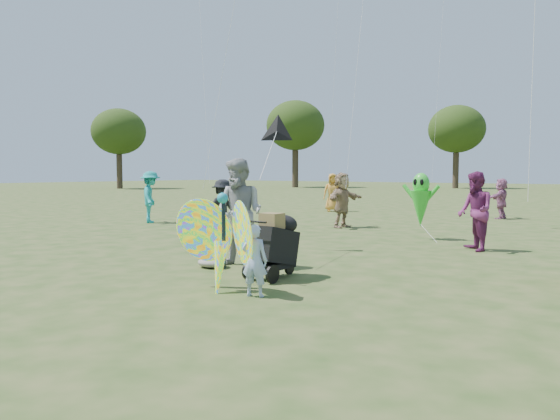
{
  "coord_description": "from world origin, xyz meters",
  "views": [
    {
      "loc": [
        5.41,
        -6.13,
        1.77
      ],
      "look_at": [
        -0.2,
        1.5,
        1.1
      ],
      "focal_mm": 35.0,
      "sensor_mm": 36.0,
      "label": 1
    }
  ],
  "objects_px": {
    "crowd_b": "(223,209)",
    "crowd_g": "(333,192)",
    "crowd_j": "(501,199)",
    "alien_kite": "(421,202)",
    "crowd_e": "(475,211)",
    "crowd_d": "(342,200)",
    "butterfly_kite": "(222,243)",
    "child_girl": "(255,261)",
    "jogging_stroller": "(275,241)",
    "adult_man": "(239,213)",
    "crowd_i": "(151,197)"
  },
  "relations": [
    {
      "from": "crowd_b",
      "to": "crowd_i",
      "type": "bearing_deg",
      "value": 77.4
    },
    {
      "from": "crowd_g",
      "to": "crowd_d",
      "type": "bearing_deg",
      "value": -91.0
    },
    {
      "from": "crowd_d",
      "to": "crowd_e",
      "type": "xyz_separation_m",
      "value": [
        4.95,
        -2.73,
        0.02
      ]
    },
    {
      "from": "crowd_e",
      "to": "jogging_stroller",
      "type": "relative_size",
      "value": 1.63
    },
    {
      "from": "crowd_e",
      "to": "crowd_i",
      "type": "relative_size",
      "value": 0.99
    },
    {
      "from": "crowd_e",
      "to": "jogging_stroller",
      "type": "xyz_separation_m",
      "value": [
        -1.72,
        -5.13,
        -0.28
      ]
    },
    {
      "from": "crowd_b",
      "to": "crowd_e",
      "type": "relative_size",
      "value": 0.88
    },
    {
      "from": "crowd_j",
      "to": "crowd_b",
      "type": "bearing_deg",
      "value": -16.68
    },
    {
      "from": "child_girl",
      "to": "alien_kite",
      "type": "xyz_separation_m",
      "value": [
        -0.64,
        7.69,
        0.46
      ]
    },
    {
      "from": "child_girl",
      "to": "alien_kite",
      "type": "distance_m",
      "value": 7.73
    },
    {
      "from": "crowd_d",
      "to": "butterfly_kite",
      "type": "relative_size",
      "value": 1.01
    },
    {
      "from": "crowd_e",
      "to": "alien_kite",
      "type": "distance_m",
      "value": 2.21
    },
    {
      "from": "crowd_d",
      "to": "jogging_stroller",
      "type": "relative_size",
      "value": 1.61
    },
    {
      "from": "crowd_e",
      "to": "alien_kite",
      "type": "height_order",
      "value": "crowd_e"
    },
    {
      "from": "crowd_i",
      "to": "jogging_stroller",
      "type": "xyz_separation_m",
      "value": [
        9.37,
        -5.33,
        -0.28
      ]
    },
    {
      "from": "crowd_g",
      "to": "alien_kite",
      "type": "distance_m",
      "value": 10.14
    },
    {
      "from": "child_girl",
      "to": "crowd_g",
      "type": "bearing_deg",
      "value": -80.91
    },
    {
      "from": "crowd_b",
      "to": "crowd_d",
      "type": "relative_size",
      "value": 0.9
    },
    {
      "from": "crowd_i",
      "to": "butterfly_kite",
      "type": "relative_size",
      "value": 1.03
    },
    {
      "from": "crowd_e",
      "to": "crowd_i",
      "type": "bearing_deg",
      "value": -129.27
    },
    {
      "from": "adult_man",
      "to": "crowd_e",
      "type": "relative_size",
      "value": 1.13
    },
    {
      "from": "child_girl",
      "to": "crowd_d",
      "type": "distance_m",
      "value": 9.88
    },
    {
      "from": "child_girl",
      "to": "crowd_e",
      "type": "distance_m",
      "value": 6.5
    },
    {
      "from": "crowd_j",
      "to": "alien_kite",
      "type": "distance_m",
      "value": 7.77
    },
    {
      "from": "crowd_d",
      "to": "jogging_stroller",
      "type": "bearing_deg",
      "value": -152.86
    },
    {
      "from": "crowd_g",
      "to": "crowd_i",
      "type": "relative_size",
      "value": 0.95
    },
    {
      "from": "crowd_e",
      "to": "alien_kite",
      "type": "xyz_separation_m",
      "value": [
        -1.79,
        1.3,
        0.08
      ]
    },
    {
      "from": "adult_man",
      "to": "crowd_g",
      "type": "height_order",
      "value": "adult_man"
    },
    {
      "from": "crowd_g",
      "to": "jogging_stroller",
      "type": "bearing_deg",
      "value": -96.98
    },
    {
      "from": "jogging_stroller",
      "to": "alien_kite",
      "type": "bearing_deg",
      "value": 92.58
    },
    {
      "from": "child_girl",
      "to": "crowd_g",
      "type": "distance_m",
      "value": 16.84
    },
    {
      "from": "crowd_g",
      "to": "crowd_j",
      "type": "relative_size",
      "value": 1.11
    },
    {
      "from": "crowd_e",
      "to": "jogging_stroller",
      "type": "bearing_deg",
      "value": -56.75
    },
    {
      "from": "child_girl",
      "to": "adult_man",
      "type": "bearing_deg",
      "value": -62.45
    },
    {
      "from": "child_girl",
      "to": "crowd_e",
      "type": "xyz_separation_m",
      "value": [
        1.14,
        6.39,
        0.38
      ]
    },
    {
      "from": "crowd_g",
      "to": "crowd_b",
      "type": "bearing_deg",
      "value": -109.08
    },
    {
      "from": "child_girl",
      "to": "crowd_i",
      "type": "distance_m",
      "value": 11.93
    },
    {
      "from": "jogging_stroller",
      "to": "alien_kite",
      "type": "height_order",
      "value": "alien_kite"
    },
    {
      "from": "alien_kite",
      "to": "jogging_stroller",
      "type": "bearing_deg",
      "value": -89.38
    },
    {
      "from": "child_girl",
      "to": "crowd_e",
      "type": "height_order",
      "value": "crowd_e"
    },
    {
      "from": "crowd_j",
      "to": "butterfly_kite",
      "type": "distance_m",
      "value": 15.46
    },
    {
      "from": "alien_kite",
      "to": "crowd_g",
      "type": "bearing_deg",
      "value": 133.87
    },
    {
      "from": "adult_man",
      "to": "butterfly_kite",
      "type": "bearing_deg",
      "value": -60.74
    },
    {
      "from": "crowd_g",
      "to": "butterfly_kite",
      "type": "height_order",
      "value": "crowd_g"
    },
    {
      "from": "crowd_d",
      "to": "crowd_i",
      "type": "bearing_deg",
      "value": 117.16
    },
    {
      "from": "crowd_b",
      "to": "crowd_g",
      "type": "height_order",
      "value": "crowd_g"
    },
    {
      "from": "crowd_j",
      "to": "jogging_stroller",
      "type": "bearing_deg",
      "value": 5.05
    },
    {
      "from": "crowd_i",
      "to": "alien_kite",
      "type": "xyz_separation_m",
      "value": [
        9.3,
        1.1,
        0.07
      ]
    },
    {
      "from": "alien_kite",
      "to": "adult_man",
      "type": "bearing_deg",
      "value": -100.25
    },
    {
      "from": "jogging_stroller",
      "to": "crowd_b",
      "type": "bearing_deg",
      "value": 143.29
    }
  ]
}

